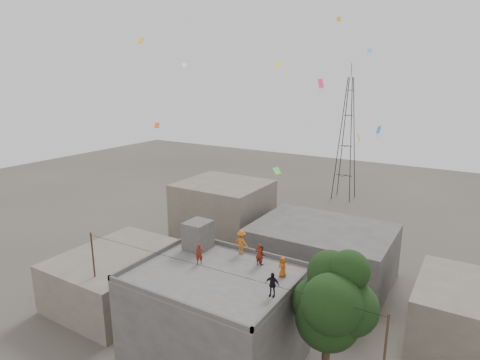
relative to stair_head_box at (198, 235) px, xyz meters
The scene contains 18 objects.
ground 8.21m from the stair_head_box, 39.09° to the right, with size 140.00×140.00×0.00m, color #413D36.
main_building 5.78m from the stair_head_box, 39.09° to the right, with size 10.00×8.00×6.10m.
parapet 4.21m from the stair_head_box, 39.09° to the right, with size 10.00×8.00×0.30m.
stair_head_box is the anchor object (origin of this frame).
neighbor_west 9.34m from the stair_head_box, behind, with size 8.00×10.00×4.00m, color #645B4F.
neighbor_north 13.35m from the stair_head_box, 65.48° to the left, with size 12.00×9.00×5.00m, color #4A4745.
neighbor_northwest 15.45m from the stair_head_box, 116.91° to the left, with size 9.00×8.00×7.00m, color #645B4F.
neighbor_east 19.35m from the stair_head_box, 23.28° to the left, with size 7.00×8.00×4.40m, color #645B4F.
tree 10.80m from the stair_head_box, 10.74° to the right, with size 4.90×4.60×9.10m.
utility_line 6.26m from the stair_head_box, 46.14° to the right, with size 20.12×0.62×7.40m.
transmission_tower 37.46m from the stair_head_box, 91.23° to the left, with size 2.97×2.97×20.01m.
person_red_adult 5.00m from the stair_head_box, ahead, with size 0.55×0.36×1.51m, color #63200F.
person_orange_child 6.99m from the stair_head_box, ahead, with size 0.62×0.41×1.28m, color #AD5013.
person_dark_child 5.01m from the stair_head_box, ahead, with size 0.58×0.46×1.20m, color black.
person_dark_adult 8.03m from the stair_head_box, 22.25° to the right, with size 0.83×0.35×1.42m, color black.
person_orange_adult 3.21m from the stair_head_box, 14.43° to the left, with size 1.09×0.63×1.69m, color #C66116.
person_red_child 2.51m from the stair_head_box, 51.08° to the right, with size 0.49×0.32×1.33m, color maroon.
kites 11.52m from the stair_head_box, 56.99° to the left, with size 19.51×13.75×10.99m.
Camera 1 is at (13.14, -18.49, 17.91)m, focal length 30.00 mm.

